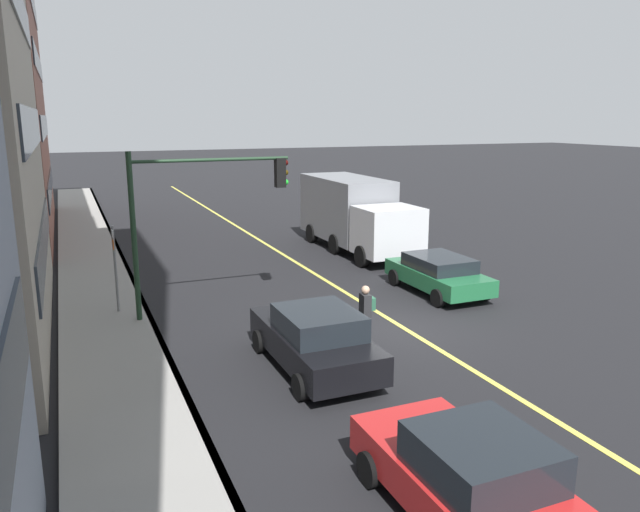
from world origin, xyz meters
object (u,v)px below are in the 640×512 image
Objects in this scene: car_red at (473,480)px; pedestrian_with_backpack at (366,311)px; car_black at (315,339)px; street_sign_post at (115,263)px; truck_gray at (354,213)px; car_green at (438,273)px; traffic_light_mast at (201,202)px.

car_red is 2.61× the size of pedestrian_with_backpack.
car_red is (-6.29, 0.07, -0.02)m from car_black.
pedestrian_with_backpack is 7.89m from street_sign_post.
car_red is 19.53m from truck_gray.
car_red is 0.55× the size of truck_gray.
pedestrian_with_backpack is (-3.49, 4.60, 0.26)m from car_green.
car_black is 1.04× the size of car_red.
car_red is 7.48m from pedestrian_with_backpack.
car_black is 2.71× the size of pedestrian_with_backpack.
car_black is at bearing 150.06° from truck_gray.
car_red is 12.54m from car_green.
car_red reaches higher than car_green.
street_sign_post is (12.43, 3.98, 0.90)m from car_red.
street_sign_post is (1.71, 10.50, 0.95)m from car_green.
car_red is at bearing 159.15° from truck_gray.
car_red is 0.86× the size of traffic_light_mast.
street_sign_post is (6.14, 4.05, 0.87)m from car_black.
car_red is at bearing -172.42° from traffic_light_mast.
car_black is at bearing -162.68° from traffic_light_mast.
car_green is at bearing -55.56° from car_black.
pedestrian_with_backpack is 5.95m from traffic_light_mast.
car_red is at bearing -162.25° from street_sign_post.
car_green is at bearing -52.85° from pedestrian_with_backpack.
truck_gray reaches higher than street_sign_post.
street_sign_post is at bearing 117.97° from truck_gray.
street_sign_post is at bearing 80.73° from car_green.
street_sign_post is at bearing 17.75° from car_red.
traffic_light_mast is at bearing 7.58° from car_red.
car_black is 0.57× the size of truck_gray.
car_green is 8.54m from traffic_light_mast.
pedestrian_with_backpack is at bearing -131.40° from street_sign_post.
car_red is 1.03× the size of car_green.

